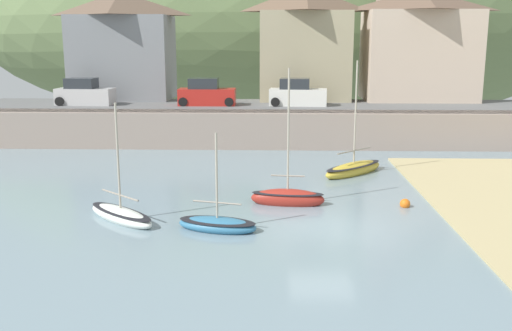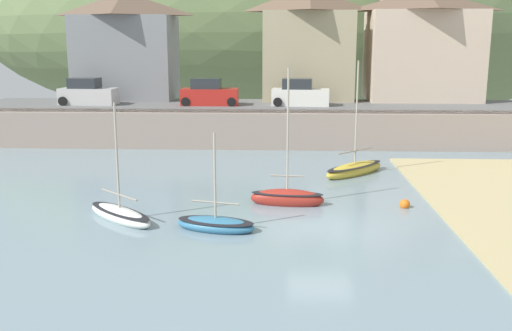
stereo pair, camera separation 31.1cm
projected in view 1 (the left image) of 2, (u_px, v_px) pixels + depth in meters
quay_seawall at (302, 126)px, 39.33m from camera, size 48.00×9.40×2.40m
hillside_backdrop at (284, 20)px, 74.43m from camera, size 80.00×44.00×27.25m
waterfront_building_left at (122, 45)px, 46.15m from camera, size 7.96×5.52×8.34m
waterfront_building_centre at (305, 43)px, 45.67m from camera, size 7.24×5.68×8.74m
waterfront_building_right at (419, 45)px, 45.43m from camera, size 8.68×6.20×8.46m
motorboat_with_cabin at (288, 197)px, 25.52m from camera, size 3.32×1.30×6.13m
sailboat_blue_trim at (217, 224)px, 22.14m from camera, size 3.31×1.99×3.88m
sailboat_nearest_shore at (121, 214)px, 23.29m from camera, size 3.60×3.36×4.86m
dinghy_open_wooden at (354, 169)px, 31.33m from camera, size 3.94×3.95×6.21m
parked_car_near_slipway at (85, 94)px, 42.54m from camera, size 4.21×1.99×1.95m
parked_car_by_wall at (206, 94)px, 42.27m from camera, size 4.11×1.82×1.95m
parked_car_end_of_row at (297, 94)px, 42.07m from camera, size 4.22×2.02×1.95m
mooring_buoy at (405, 204)px, 25.15m from camera, size 0.45×0.45×0.45m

